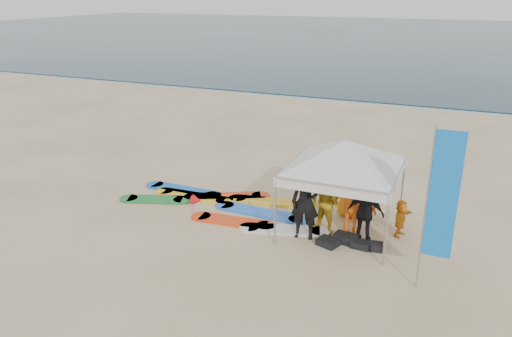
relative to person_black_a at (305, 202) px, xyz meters
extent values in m
plane|color=beige|center=(-1.56, -1.39, -0.97)|extent=(120.00, 120.00, 0.00)
cube|color=#0C2633|center=(-1.56, 58.61, -0.93)|extent=(160.00, 84.00, 0.08)
cube|color=silver|center=(-1.56, 16.81, -0.97)|extent=(160.00, 1.20, 0.01)
imported|color=black|center=(0.00, 0.00, 0.00)|extent=(0.77, 0.56, 1.95)
imported|color=gold|center=(0.40, 0.41, -0.13)|extent=(0.98, 0.87, 1.68)
imported|color=#FF6116|center=(1.04, 0.70, -0.03)|extent=(1.22, 0.71, 1.89)
imported|color=black|center=(1.44, 0.34, -0.19)|extent=(0.93, 0.41, 1.57)
imported|color=orange|center=(0.77, 1.69, -0.03)|extent=(1.01, 0.76, 1.88)
imported|color=#C76B11|center=(2.23, 1.02, -0.48)|extent=(0.47, 0.95, 0.98)
cylinder|color=#A5A5A8|center=(-0.57, 2.02, -0.09)|extent=(0.05, 0.05, 1.78)
cylinder|color=#A5A5A8|center=(2.10, 2.02, -0.09)|extent=(0.05, 0.05, 1.78)
cylinder|color=#A5A5A8|center=(-0.57, -0.64, -0.09)|extent=(0.05, 0.05, 1.78)
cylinder|color=#A5A5A8|center=(2.10, -0.64, -0.09)|extent=(0.05, 0.05, 1.78)
cube|color=white|center=(0.76, -0.64, 0.68)|extent=(2.76, 0.02, 0.24)
cube|color=white|center=(0.76, 2.02, 0.68)|extent=(2.76, 0.02, 0.24)
cube|color=white|center=(-0.57, 0.69, 0.68)|extent=(0.02, 2.76, 0.24)
cube|color=white|center=(2.10, 0.69, 0.68)|extent=(0.02, 2.76, 0.24)
pyramid|color=white|center=(0.76, 0.69, 1.51)|extent=(3.77, 3.77, 0.71)
cylinder|color=#A5A5A8|center=(2.89, -1.26, 0.83)|extent=(0.04, 0.04, 3.60)
cube|color=blue|center=(3.19, -1.26, 1.19)|extent=(0.57, 0.03, 2.67)
cylinder|color=#A5A5A8|center=(-3.23, -0.01, -0.67)|extent=(0.02, 0.02, 0.60)
cone|color=red|center=(-3.11, -0.01, -0.48)|extent=(0.28, 0.28, 0.28)
cube|color=black|center=(1.04, 0.11, -0.86)|extent=(0.61, 0.44, 0.22)
cube|color=black|center=(1.44, -0.01, -0.88)|extent=(0.48, 0.33, 0.18)
cube|color=black|center=(0.67, -0.20, -0.89)|extent=(0.60, 0.54, 0.16)
cube|color=black|center=(1.80, 0.01, -0.87)|extent=(0.38, 0.29, 0.20)
cube|color=blue|center=(-1.57, 0.85, -0.94)|extent=(2.29, 0.61, 0.07)
cube|color=yellow|center=(-1.59, 1.67, -0.94)|extent=(2.07, 0.88, 0.07)
cube|color=silver|center=(-0.58, 0.10, -0.94)|extent=(1.94, 1.03, 0.07)
cube|color=yellow|center=(-3.88, 1.14, -0.94)|extent=(2.06, 0.60, 0.07)
cube|color=blue|center=(-4.44, 1.44, -0.94)|extent=(2.13, 0.59, 0.07)
cube|color=#EC4013|center=(-2.04, 0.04, -0.94)|extent=(1.93, 0.70, 0.07)
cube|color=#E5451B|center=(-2.96, 1.52, -0.94)|extent=(2.09, 1.40, 0.07)
cube|color=#217934|center=(-4.83, 0.47, -0.94)|extent=(1.72, 1.05, 0.07)
camera|label=1|loc=(3.32, -11.00, 5.03)|focal=35.00mm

